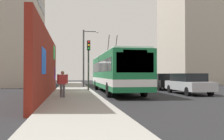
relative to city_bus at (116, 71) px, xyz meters
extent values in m
plane|color=#232326|center=(0.08, 1.80, -1.77)|extent=(80.00, 80.00, 0.00)
cube|color=#9E9B93|center=(0.08, 3.40, -1.69)|extent=(48.00, 3.20, 0.15)
cube|color=maroon|center=(-3.95, 5.15, 0.26)|extent=(13.94, 0.30, 4.05)
cube|color=#8C19D8|center=(1.75, 4.99, -0.18)|extent=(1.12, 0.02, 1.00)
cube|color=green|center=(0.68, 4.99, 1.51)|extent=(1.58, 0.02, 1.09)
cube|color=blue|center=(-7.22, 4.99, 0.41)|extent=(1.93, 0.02, 1.29)
cube|color=#F2338C|center=(1.62, 4.99, 0.01)|extent=(0.84, 0.02, 0.70)
cube|color=#B2A899|center=(13.47, 11.00, 4.96)|extent=(11.46, 6.82, 13.45)
cube|color=black|center=(13.47, 7.57, 2.63)|extent=(9.74, 0.04, 1.10)
cube|color=black|center=(13.47, 7.57, 5.83)|extent=(9.74, 0.04, 1.10)
cube|color=black|center=(13.47, 7.57, 9.03)|extent=(9.74, 0.04, 1.10)
cube|color=#B2A899|center=(17.02, -15.20, 7.40)|extent=(10.96, 6.68, 18.34)
cube|color=black|center=(17.02, -18.56, 2.63)|extent=(9.32, 0.04, 1.10)
cube|color=black|center=(17.02, -18.56, 5.83)|extent=(9.32, 0.04, 1.10)
cube|color=black|center=(17.02, -18.56, 9.03)|extent=(9.32, 0.04, 1.10)
cube|color=#19723F|center=(0.01, 0.00, -0.02)|extent=(12.28, 2.62, 2.60)
cube|color=silver|center=(0.01, 0.00, 1.34)|extent=(11.79, 2.41, 0.12)
cube|color=white|center=(0.01, 0.00, -0.77)|extent=(12.30, 2.64, 0.44)
cube|color=black|center=(-6.11, 0.00, 0.44)|extent=(0.04, 2.23, 1.17)
cube|color=black|center=(0.01, 0.00, 0.37)|extent=(11.30, 2.65, 0.83)
cube|color=orange|center=(-6.10, 0.00, 1.03)|extent=(0.06, 1.44, 0.28)
cylinder|color=black|center=(1.85, -0.35, 2.18)|extent=(1.43, 0.06, 2.00)
cylinder|color=black|center=(1.85, 0.35, 2.18)|extent=(1.43, 0.06, 2.00)
cylinder|color=black|center=(-3.92, -1.19, -1.27)|extent=(1.00, 0.28, 1.00)
cylinder|color=black|center=(-3.92, 1.19, -1.27)|extent=(1.00, 0.28, 1.00)
cylinder|color=black|center=(3.94, -1.19, -1.27)|extent=(1.00, 0.28, 1.00)
cylinder|color=black|center=(3.94, 1.19, -1.27)|extent=(1.00, 0.28, 1.00)
cube|color=#B7B7BC|center=(-2.40, -5.20, -1.12)|extent=(4.72, 1.91, 0.66)
cube|color=black|center=(-2.30, -5.20, -0.49)|extent=(2.83, 1.72, 0.60)
cylinder|color=black|center=(-3.95, -6.06, -1.45)|extent=(0.64, 0.22, 0.64)
cylinder|color=black|center=(-3.95, -4.34, -1.45)|extent=(0.64, 0.22, 0.64)
cylinder|color=black|center=(-0.84, -6.06, -1.45)|extent=(0.64, 0.22, 0.64)
cylinder|color=black|center=(-0.84, -4.34, -1.45)|extent=(0.64, 0.22, 0.64)
cube|color=black|center=(3.03, -5.20, -1.12)|extent=(4.22, 1.86, 0.66)
cube|color=black|center=(3.12, -5.20, -0.49)|extent=(2.53, 1.67, 0.60)
cylinder|color=black|center=(1.64, -6.03, -1.45)|extent=(0.64, 0.22, 0.64)
cylinder|color=black|center=(1.64, -4.37, -1.45)|extent=(0.64, 0.22, 0.64)
cylinder|color=black|center=(4.43, -6.03, -1.45)|extent=(0.64, 0.22, 0.64)
cylinder|color=black|center=(4.43, -4.37, -1.45)|extent=(0.64, 0.22, 0.64)
cube|color=#B21E19|center=(9.05, -5.20, -1.12)|extent=(4.88, 1.84, 0.66)
cube|color=black|center=(9.14, -5.20, -0.49)|extent=(2.93, 1.66, 0.60)
cylinder|color=black|center=(7.44, -6.02, -1.45)|extent=(0.64, 0.22, 0.64)
cylinder|color=black|center=(7.44, -4.38, -1.45)|extent=(0.64, 0.22, 0.64)
cylinder|color=black|center=(10.66, -6.02, -1.45)|extent=(0.64, 0.22, 0.64)
cylinder|color=black|center=(10.66, -4.38, -1.45)|extent=(0.64, 0.22, 0.64)
cube|color=navy|center=(15.52, -5.20, -1.12)|extent=(4.66, 1.76, 0.66)
cube|color=black|center=(15.61, -5.20, -0.49)|extent=(2.79, 1.59, 0.60)
cylinder|color=black|center=(13.98, -5.98, -1.45)|extent=(0.64, 0.22, 0.64)
cylinder|color=black|center=(13.98, -4.42, -1.45)|extent=(0.64, 0.22, 0.64)
cylinder|color=black|center=(17.06, -5.98, -1.45)|extent=(0.64, 0.22, 0.64)
cylinder|color=black|center=(17.06, -4.42, -1.45)|extent=(0.64, 0.22, 0.64)
cylinder|color=#595960|center=(-4.94, 4.07, -1.23)|extent=(0.14, 0.14, 0.77)
cylinder|color=#595960|center=(-4.94, 4.23, -1.23)|extent=(0.14, 0.14, 0.77)
cube|color=#BF3333|center=(-4.94, 4.15, -0.55)|extent=(0.22, 0.45, 0.58)
cylinder|color=#BF3333|center=(-4.94, 3.87, -0.52)|extent=(0.09, 0.09, 0.55)
cylinder|color=#BF3333|center=(-4.94, 4.42, -0.52)|extent=(0.09, 0.09, 0.55)
sphere|color=#936B4C|center=(-4.94, 4.15, -0.16)|extent=(0.21, 0.21, 0.21)
cylinder|color=#2D382D|center=(1.30, 2.15, 0.52)|extent=(0.14, 0.14, 4.27)
cube|color=black|center=(1.08, 2.15, 2.21)|extent=(0.20, 0.28, 0.84)
sphere|color=red|center=(0.97, 2.15, 2.49)|extent=(0.18, 0.18, 0.18)
sphere|color=yellow|center=(0.97, 2.15, 2.21)|extent=(0.18, 0.18, 0.18)
sphere|color=green|center=(0.97, 2.15, 1.93)|extent=(0.18, 0.18, 0.18)
cylinder|color=#4C4C51|center=(7.19, 2.25, 1.50)|extent=(0.18, 0.18, 6.24)
cylinder|color=#4C4C51|center=(7.19, 1.49, 4.47)|extent=(0.10, 1.51, 0.10)
ellipsoid|color=silver|center=(7.19, 0.74, 4.42)|extent=(0.44, 0.28, 0.20)
camera|label=1|loc=(-19.81, 3.70, -0.23)|focal=39.30mm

